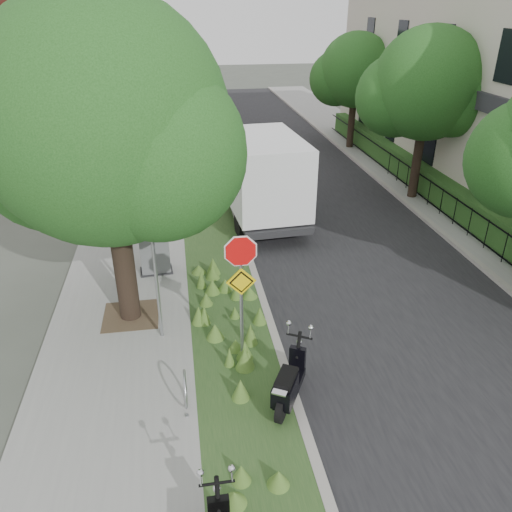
{
  "coord_description": "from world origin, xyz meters",
  "views": [
    {
      "loc": [
        -2.52,
        -8.33,
        7.36
      ],
      "look_at": [
        -0.64,
        3.35,
        1.3
      ],
      "focal_mm": 35.0,
      "sensor_mm": 36.0,
      "label": 1
    }
  ],
  "objects_px": {
    "scooter_far": "(288,388)",
    "sign_assembly": "(241,275)",
    "box_truck": "(260,172)",
    "utility_cabinet": "(155,253)"
  },
  "relations": [
    {
      "from": "sign_assembly",
      "to": "box_truck",
      "type": "height_order",
      "value": "sign_assembly"
    },
    {
      "from": "scooter_far",
      "to": "box_truck",
      "type": "height_order",
      "value": "box_truck"
    },
    {
      "from": "sign_assembly",
      "to": "box_truck",
      "type": "relative_size",
      "value": 0.52
    },
    {
      "from": "scooter_far",
      "to": "utility_cabinet",
      "type": "bearing_deg",
      "value": 113.95
    },
    {
      "from": "scooter_far",
      "to": "utility_cabinet",
      "type": "xyz_separation_m",
      "value": [
        -2.69,
        6.06,
        0.18
      ]
    },
    {
      "from": "sign_assembly",
      "to": "utility_cabinet",
      "type": "distance_m",
      "value": 5.2
    },
    {
      "from": "scooter_far",
      "to": "sign_assembly",
      "type": "bearing_deg",
      "value": 114.68
    },
    {
      "from": "box_truck",
      "to": "scooter_far",
      "type": "bearing_deg",
      "value": -96.43
    },
    {
      "from": "sign_assembly",
      "to": "scooter_far",
      "type": "distance_m",
      "value": 2.45
    },
    {
      "from": "scooter_far",
      "to": "utility_cabinet",
      "type": "height_order",
      "value": "utility_cabinet"
    }
  ]
}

